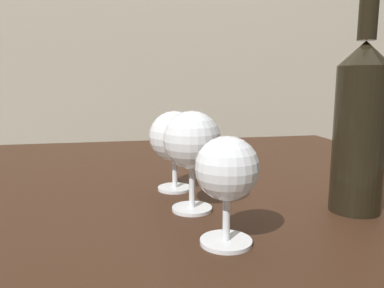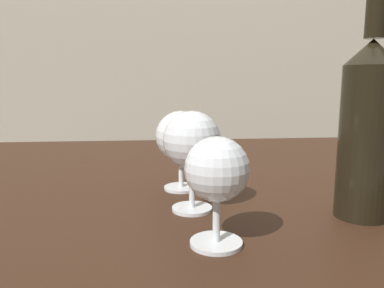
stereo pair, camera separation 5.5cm
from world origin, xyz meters
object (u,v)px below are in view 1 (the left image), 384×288
Objects in this scene: wine_bottle at (360,124)px; wine_glass_white at (227,171)px; wine_glass_port at (172,138)px; wine_glass_cabernet at (192,142)px.

wine_glass_white is at bearing -161.45° from wine_bottle.
wine_glass_port is at bearing 147.51° from wine_bottle.
wine_glass_white is 0.13m from wine_glass_cabernet.
wine_glass_port is (-0.03, 0.24, 0.00)m from wine_glass_white.
wine_glass_cabernet is 0.25m from wine_bottle.
wine_glass_cabernet is at bearing -82.98° from wine_glass_port.
wine_bottle reaches higher than wine_glass_cabernet.
wine_glass_white is 0.24m from wine_glass_port.
wine_glass_port is 0.30m from wine_bottle.
wine_glass_white is at bearing -82.42° from wine_glass_port.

